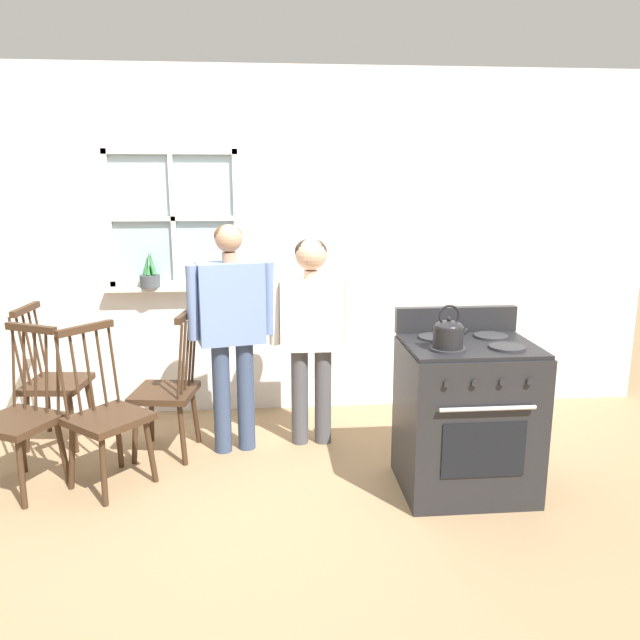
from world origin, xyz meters
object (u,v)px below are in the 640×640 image
at_px(chair_near_stove, 168,392).
at_px(potted_plant, 150,276).
at_px(chair_center_cluster, 54,383).
at_px(kettle, 448,333).
at_px(person_elderly_left, 231,319).
at_px(stove, 466,415).
at_px(chair_by_window, 106,417).
at_px(chair_near_wall, 21,419).
at_px(person_teen_center, 311,320).

relative_size(chair_near_stove, potted_plant, 3.43).
distance_m(chair_center_cluster, potted_plant, 1.05).
distance_m(kettle, potted_plant, 2.45).
xyz_separation_m(person_elderly_left, stove, (1.43, -0.68, -0.48)).
relative_size(chair_by_window, person_elderly_left, 0.64).
height_order(chair_center_cluster, chair_near_stove, same).
distance_m(chair_near_stove, person_elderly_left, 0.67).
xyz_separation_m(chair_near_stove, stove, (1.87, -0.67, 0.03)).
relative_size(chair_by_window, chair_near_stove, 1.00).
bearing_deg(potted_plant, chair_near_stove, -74.33).
xyz_separation_m(chair_near_wall, person_teen_center, (1.81, 0.52, 0.46)).
height_order(chair_center_cluster, person_teen_center, person_teen_center).
xyz_separation_m(person_teen_center, stove, (0.88, -0.76, -0.43)).
xyz_separation_m(chair_by_window, person_teen_center, (1.30, 0.53, 0.46)).
relative_size(chair_near_stove, kettle, 4.08).
xyz_separation_m(chair_near_wall, chair_near_stove, (0.81, 0.43, 0.00)).
bearing_deg(stove, chair_by_window, 173.84).
bearing_deg(person_teen_center, kettle, -50.61).
height_order(chair_center_cluster, kettle, kettle).
bearing_deg(chair_near_stove, chair_center_cluster, -99.08).
bearing_deg(chair_near_wall, person_teen_center, 43.31).
bearing_deg(stove, chair_near_stove, 160.31).
height_order(chair_by_window, potted_plant, potted_plant).
bearing_deg(chair_center_cluster, chair_near_wall, -172.32).
xyz_separation_m(chair_near_wall, stove, (2.68, -0.24, 0.03)).
relative_size(chair_near_stove, person_elderly_left, 0.64).
xyz_separation_m(chair_near_stove, person_teen_center, (0.99, 0.09, 0.46)).
distance_m(chair_center_cluster, stove, 2.87).
bearing_deg(chair_near_stove, chair_by_window, -26.63).
xyz_separation_m(chair_near_stove, person_elderly_left, (0.45, 0.01, 0.50)).
bearing_deg(chair_near_stove, potted_plant, -155.81).
relative_size(chair_center_cluster, person_elderly_left, 0.64).
bearing_deg(person_elderly_left, person_teen_center, -4.70).
distance_m(chair_by_window, potted_plant, 1.37).
relative_size(chair_center_cluster, kettle, 4.08).
relative_size(person_teen_center, kettle, 5.96).
relative_size(chair_near_wall, kettle, 4.08).
bearing_deg(chair_near_wall, chair_near_stove, 55.10).
height_order(stove, kettle, kettle).
bearing_deg(kettle, stove, 37.34).
distance_m(person_elderly_left, stove, 1.65).
relative_size(chair_by_window, chair_near_wall, 1.00).
bearing_deg(chair_near_wall, stove, 22.07).
bearing_deg(kettle, person_elderly_left, 147.01).
relative_size(person_elderly_left, potted_plant, 5.38).
distance_m(chair_near_stove, person_teen_center, 1.10).
relative_size(chair_near_wall, person_elderly_left, 0.64).
xyz_separation_m(chair_center_cluster, person_elderly_left, (1.29, -0.25, 0.50)).
distance_m(person_elderly_left, person_teen_center, 0.55).
distance_m(chair_center_cluster, person_teen_center, 1.90).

